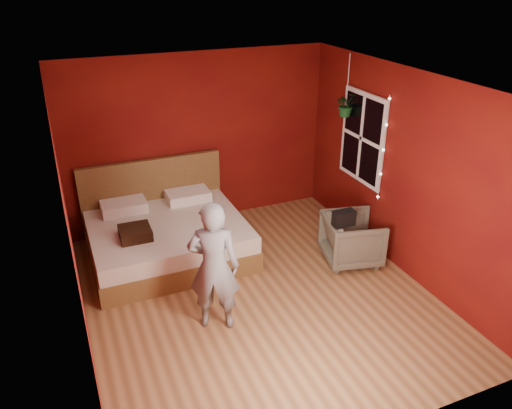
{
  "coord_description": "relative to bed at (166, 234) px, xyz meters",
  "views": [
    {
      "loc": [
        -1.98,
        -4.64,
        3.7
      ],
      "look_at": [
        0.15,
        0.4,
        1.04
      ],
      "focal_mm": 35.0,
      "sensor_mm": 36.0,
      "label": 1
    }
  ],
  "objects": [
    {
      "name": "fairy_lights",
      "position": [
        2.72,
        -1.04,
        1.2
      ],
      "size": [
        0.04,
        0.04,
        1.45
      ],
      "color": "silver",
      "rests_on": "room_walls"
    },
    {
      "name": "window",
      "position": [
        2.74,
        -0.51,
        1.2
      ],
      "size": [
        0.05,
        0.97,
        1.27
      ],
      "color": "white",
      "rests_on": "room_walls"
    },
    {
      "name": "bed",
      "position": [
        0.0,
        0.0,
        0.0
      ],
      "size": [
        2.08,
        1.77,
        1.14
      ],
      "color": "brown",
      "rests_on": "ground"
    },
    {
      "name": "armchair",
      "position": [
        2.26,
        -1.18,
        0.04
      ],
      "size": [
        0.88,
        0.86,
        0.67
      ],
      "primitive_type": "imported",
      "rotation": [
        0.0,
        0.0,
        1.34
      ],
      "color": "#615D4D",
      "rests_on": "ground"
    },
    {
      "name": "person",
      "position": [
        0.13,
        -1.73,
        0.47
      ],
      "size": [
        0.66,
        0.57,
        1.53
      ],
      "primitive_type": "imported",
      "rotation": [
        0.0,
        0.0,
        2.71
      ],
      "color": "slate",
      "rests_on": "ground"
    },
    {
      "name": "throw_pillow",
      "position": [
        -0.46,
        -0.33,
        0.29
      ],
      "size": [
        0.4,
        0.4,
        0.14
      ],
      "primitive_type": "cube",
      "rotation": [
        0.0,
        0.0,
        -0.03
      ],
      "color": "black",
      "rests_on": "bed"
    },
    {
      "name": "room_walls",
      "position": [
        0.78,
        -1.41,
        1.38
      ],
      "size": [
        4.04,
        4.54,
        2.62
      ],
      "color": "maroon",
      "rests_on": "ground"
    },
    {
      "name": "hanging_plant",
      "position": [
        2.66,
        -0.17,
        1.6
      ],
      "size": [
        0.31,
        0.27,
        0.87
      ],
      "color": "silver",
      "rests_on": "room_walls"
    },
    {
      "name": "floor",
      "position": [
        0.78,
        -1.41,
        -0.3
      ],
      "size": [
        4.5,
        4.5,
        0.0
      ],
      "primitive_type": "plane",
      "color": "#94643B",
      "rests_on": "ground"
    },
    {
      "name": "handbag",
      "position": [
        2.01,
        -1.31,
        0.47
      ],
      "size": [
        0.28,
        0.14,
        0.2
      ],
      "primitive_type": "cube",
      "rotation": [
        0.0,
        0.0,
        -0.01
      ],
      "color": "black",
      "rests_on": "armchair"
    }
  ]
}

